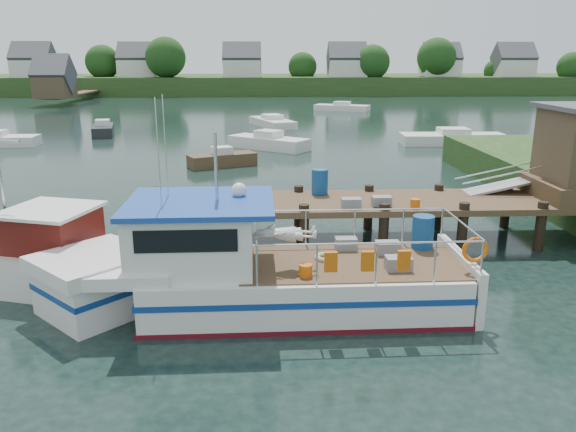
{
  "coord_description": "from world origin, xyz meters",
  "views": [
    {
      "loc": [
        -1.72,
        -17.88,
        5.94
      ],
      "look_at": [
        -1.0,
        -1.5,
        1.3
      ],
      "focal_mm": 35.0,
      "sensor_mm": 36.0,
      "label": 1
    }
  ],
  "objects_px": {
    "moored_e": "(103,129)",
    "moored_rowboat": "(222,159)",
    "moored_c": "(453,138)",
    "dock": "(513,174)",
    "moored_b": "(269,142)",
    "moored_d": "(272,122)",
    "moored_far": "(342,107)",
    "lobster_boat": "(250,273)",
    "work_boat": "(25,257)"
  },
  "relations": [
    {
      "from": "work_boat",
      "to": "moored_b",
      "type": "distance_m",
      "value": 23.99
    },
    {
      "from": "moored_e",
      "to": "lobster_boat",
      "type": "bearing_deg",
      "value": -91.61
    },
    {
      "from": "dock",
      "to": "moored_far",
      "type": "bearing_deg",
      "value": 88.92
    },
    {
      "from": "moored_rowboat",
      "to": "moored_d",
      "type": "xyz_separation_m",
      "value": [
        3.15,
        18.74,
        -0.01
      ]
    },
    {
      "from": "moored_b",
      "to": "lobster_boat",
      "type": "bearing_deg",
      "value": -89.48
    },
    {
      "from": "work_boat",
      "to": "moored_rowboat",
      "type": "xyz_separation_m",
      "value": [
        4.19,
        16.84,
        -0.3
      ]
    },
    {
      "from": "moored_b",
      "to": "moored_d",
      "type": "height_order",
      "value": "moored_b"
    },
    {
      "from": "moored_rowboat",
      "to": "dock",
      "type": "bearing_deg",
      "value": -47.29
    },
    {
      "from": "moored_d",
      "to": "moored_far",
      "type": "bearing_deg",
      "value": 70.63
    },
    {
      "from": "moored_b",
      "to": "moored_e",
      "type": "relative_size",
      "value": 1.21
    },
    {
      "from": "dock",
      "to": "moored_b",
      "type": "height_order",
      "value": "dock"
    },
    {
      "from": "moored_c",
      "to": "moored_b",
      "type": "bearing_deg",
      "value": -161.51
    },
    {
      "from": "moored_rowboat",
      "to": "moored_b",
      "type": "bearing_deg",
      "value": 71.2
    },
    {
      "from": "moored_far",
      "to": "moored_c",
      "type": "bearing_deg",
      "value": -72.56
    },
    {
      "from": "lobster_boat",
      "to": "moored_far",
      "type": "height_order",
      "value": "lobster_boat"
    },
    {
      "from": "work_boat",
      "to": "moored_e",
      "type": "bearing_deg",
      "value": 117.8
    },
    {
      "from": "work_boat",
      "to": "moored_e",
      "type": "xyz_separation_m",
      "value": [
        -6.14,
        30.47,
        -0.25
      ]
    },
    {
      "from": "moored_rowboat",
      "to": "moored_d",
      "type": "height_order",
      "value": "moored_rowboat"
    },
    {
      "from": "lobster_boat",
      "to": "moored_d",
      "type": "height_order",
      "value": "lobster_boat"
    },
    {
      "from": "moored_e",
      "to": "moored_rowboat",
      "type": "bearing_deg",
      "value": -75.21
    },
    {
      "from": "moored_far",
      "to": "moored_b",
      "type": "distance_m",
      "value": 29.02
    },
    {
      "from": "moored_far",
      "to": "moored_d",
      "type": "height_order",
      "value": "moored_d"
    },
    {
      "from": "moored_c",
      "to": "moored_d",
      "type": "relative_size",
      "value": 1.1
    },
    {
      "from": "moored_rowboat",
      "to": "moored_e",
      "type": "xyz_separation_m",
      "value": [
        -10.32,
        13.63,
        0.05
      ]
    },
    {
      "from": "lobster_boat",
      "to": "dock",
      "type": "bearing_deg",
      "value": 30.44
    },
    {
      "from": "dock",
      "to": "moored_far",
      "type": "height_order",
      "value": "dock"
    },
    {
      "from": "dock",
      "to": "moored_e",
      "type": "bearing_deg",
      "value": 127.46
    },
    {
      "from": "moored_e",
      "to": "work_boat",
      "type": "bearing_deg",
      "value": -100.96
    },
    {
      "from": "moored_far",
      "to": "lobster_boat",
      "type": "bearing_deg",
      "value": -92.12
    },
    {
      "from": "moored_b",
      "to": "moored_c",
      "type": "xyz_separation_m",
      "value": [
        13.07,
        1.49,
        -0.04
      ]
    },
    {
      "from": "moored_far",
      "to": "moored_e",
      "type": "bearing_deg",
      "value": -129.09
    },
    {
      "from": "moored_rowboat",
      "to": "moored_b",
      "type": "distance_m",
      "value": 6.71
    },
    {
      "from": "dock",
      "to": "moored_e",
      "type": "relative_size",
      "value": 3.56
    },
    {
      "from": "dock",
      "to": "moored_d",
      "type": "xyz_separation_m",
      "value": [
        -7.42,
        32.38,
        -1.84
      ]
    },
    {
      "from": "dock",
      "to": "moored_c",
      "type": "xyz_separation_m",
      "value": [
        5.2,
        21.27,
        -1.82
      ]
    },
    {
      "from": "dock",
      "to": "moored_e",
      "type": "distance_m",
      "value": 34.4
    },
    {
      "from": "moored_b",
      "to": "moored_d",
      "type": "distance_m",
      "value": 12.6
    },
    {
      "from": "moored_rowboat",
      "to": "lobster_boat",
      "type": "bearing_deg",
      "value": -79.08
    },
    {
      "from": "dock",
      "to": "work_boat",
      "type": "xyz_separation_m",
      "value": [
        -14.76,
        -3.19,
        -1.53
      ]
    },
    {
      "from": "dock",
      "to": "moored_d",
      "type": "distance_m",
      "value": 33.27
    },
    {
      "from": "moored_c",
      "to": "lobster_boat",
      "type": "bearing_deg",
      "value": -105.52
    },
    {
      "from": "moored_rowboat",
      "to": "moored_c",
      "type": "height_order",
      "value": "moored_c"
    },
    {
      "from": "work_boat",
      "to": "lobster_boat",
      "type": "bearing_deg",
      "value": -1.65
    },
    {
      "from": "moored_rowboat",
      "to": "moored_c",
      "type": "distance_m",
      "value": 17.52
    },
    {
      "from": "work_boat",
      "to": "moored_b",
      "type": "bearing_deg",
      "value": 89.72
    },
    {
      "from": "dock",
      "to": "moored_b",
      "type": "distance_m",
      "value": 21.37
    },
    {
      "from": "dock",
      "to": "moored_d",
      "type": "relative_size",
      "value": 2.48
    },
    {
      "from": "moored_rowboat",
      "to": "work_boat",
      "type": "bearing_deg",
      "value": -99.03
    },
    {
      "from": "dock",
      "to": "moored_far",
      "type": "relative_size",
      "value": 2.53
    },
    {
      "from": "moored_b",
      "to": "moored_d",
      "type": "relative_size",
      "value": 0.84
    }
  ]
}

